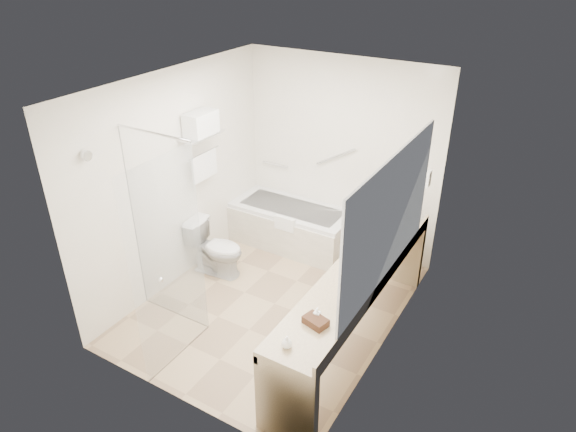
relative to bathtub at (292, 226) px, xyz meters
The scene contains 25 objects.
floor 1.36m from the bathtub, 68.05° to the right, with size 3.20×3.20×0.00m, color tan.
ceiling 2.59m from the bathtub, 68.05° to the right, with size 2.60×3.20×0.10m, color silver.
wall_back 1.15m from the bathtub, 35.84° to the left, with size 2.60×0.10×2.50m, color white.
wall_front 3.04m from the bathtub, 80.02° to the right, with size 2.60×0.10×2.50m, color white.
wall_left 1.77m from the bathtub, 122.86° to the right, with size 0.10×3.20×2.50m, color white.
wall_right 2.39m from the bathtub, 34.55° to the right, with size 0.10×3.20×2.50m, color white.
bathtub is the anchor object (origin of this frame).
grab_bar_short 0.87m from the bathtub, 144.55° to the left, with size 0.03×0.03×0.40m, color silver.
grab_bar_long 1.12m from the bathtub, 35.51° to the left, with size 0.03×0.03×0.60m, color silver.
shower_enclosure 2.31m from the bathtub, 93.47° to the right, with size 0.96×0.91×2.11m.
towel_shelf 1.85m from the bathtub, 127.02° to the right, with size 0.24×0.55×0.81m.
vanity_counter 2.09m from the bathtub, 42.35° to the right, with size 0.55×2.70×0.95m.
sink 1.92m from the bathtub, 32.47° to the right, with size 0.40×0.52×0.14m, color silver.
faucet 2.07m from the bathtub, 30.20° to the right, with size 0.03×0.03×0.14m, color silver.
mirror 2.60m from the bathtub, 37.82° to the right, with size 0.02×2.00×1.20m, color #A7ACB3.
hairdryer_unit 2.12m from the bathtub, ahead, with size 0.08×0.10×0.18m, color white.
toilet 1.15m from the bathtub, 113.13° to the right, with size 0.39×0.69×0.68m, color silver.
amenity_basket 2.75m from the bathtub, 55.50° to the right, with size 0.20×0.13×0.07m, color #432818.
soap_bottle_a 2.69m from the bathtub, 55.10° to the right, with size 0.05×0.12×0.05m, color white.
soap_bottle_b 3.01m from the bathtub, 60.47° to the right, with size 0.08×0.11×0.08m, color white.
water_bottle_left 1.84m from the bathtub, 28.75° to the right, with size 0.06×0.06×0.19m.
water_bottle_mid 1.77m from the bathtub, 27.90° to the right, with size 0.06×0.06×0.19m.
water_bottle_right 1.81m from the bathtub, 28.07° to the right, with size 0.06×0.06×0.21m.
drinking_glass_near 1.83m from the bathtub, 39.57° to the right, with size 0.08×0.08×0.10m, color silver.
drinking_glass_far 1.71m from the bathtub, 23.95° to the right, with size 0.07×0.07×0.09m, color silver.
Camera 1 is at (2.51, -3.93, 3.67)m, focal length 32.00 mm.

